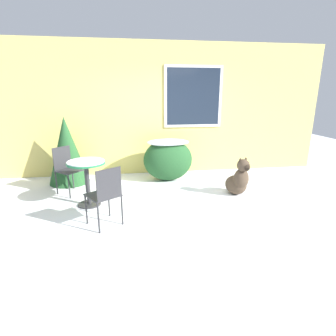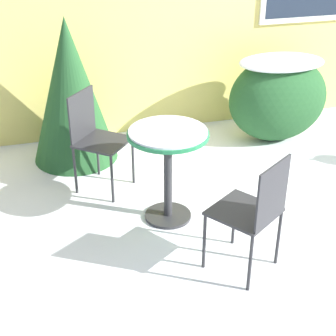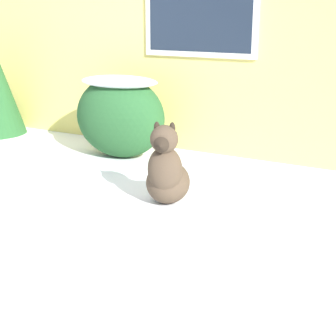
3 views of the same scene
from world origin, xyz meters
TOP-DOWN VIEW (x-y plane):
  - ground_plane at (0.00, 0.00)m, footprint 16.00×16.00m
  - house_wall at (0.05, 2.20)m, footprint 8.00×0.10m
  - shrub_left at (0.14, 1.55)m, footprint 1.08×0.73m
  - dog at (1.33, 0.47)m, footprint 0.50×0.65m

SIDE VIEW (x-z plane):
  - ground_plane at x=0.00m, z-range 0.00..0.00m
  - dog at x=1.33m, z-range -0.09..0.66m
  - shrub_left at x=0.14m, z-range 0.03..0.95m
  - house_wall at x=0.05m, z-range 0.02..3.02m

